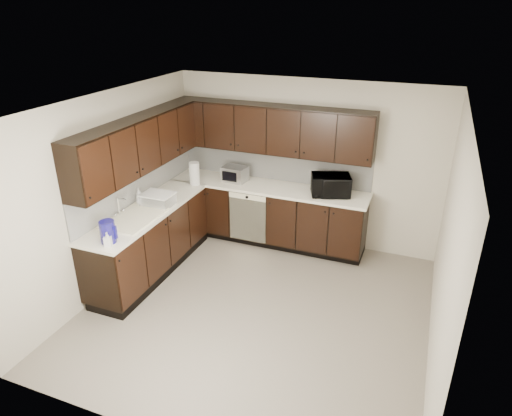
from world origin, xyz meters
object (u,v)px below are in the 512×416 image
at_px(blue_pitcher, 108,232).
at_px(microwave, 330,185).
at_px(storage_bin, 158,199).
at_px(toaster_oven, 235,174).
at_px(sink, 134,223).

bearing_deg(blue_pitcher, microwave, 32.05).
bearing_deg(storage_bin, microwave, 29.70).
height_order(microwave, toaster_oven, microwave).
xyz_separation_m(sink, microwave, (2.14, 1.69, 0.21)).
bearing_deg(microwave, storage_bin, -169.89).
bearing_deg(blue_pitcher, toaster_oven, 60.19).
bearing_deg(blue_pitcher, sink, 82.83).
relative_size(sink, blue_pitcher, 3.11).
bearing_deg(storage_bin, blue_pitcher, -87.57).
height_order(storage_bin, blue_pitcher, blue_pitcher).
bearing_deg(microwave, sink, -161.30).
relative_size(storage_bin, blue_pitcher, 1.53).
distance_m(sink, blue_pitcher, 0.65).
distance_m(sink, microwave, 2.74).
xyz_separation_m(toaster_oven, blue_pitcher, (-0.56, -2.32, 0.02)).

